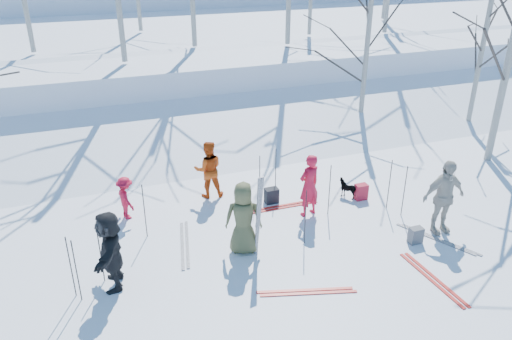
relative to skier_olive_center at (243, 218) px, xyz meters
name	(u,v)px	position (x,y,z in m)	size (l,w,h in m)	color
ground	(279,251)	(0.73, -0.27, -0.83)	(120.00, 120.00, 0.00)	white
snow_ramp	(201,135)	(0.73, 6.73, -0.68)	(70.00, 9.50, 1.40)	white
snow_plateau	(151,51)	(0.73, 16.73, 0.17)	(70.00, 18.00, 2.20)	white
skier_olive_center	(243,218)	(0.00, 0.00, 0.00)	(0.81, 0.53, 1.65)	#494D2E
skier_red_north	(309,185)	(2.00, 0.96, -0.02)	(0.59, 0.38, 1.61)	red
skier_redor_behind	(208,169)	(-0.04, 2.73, -0.05)	(0.75, 0.59, 1.55)	#BD410E
skier_red_seated	(126,198)	(-2.23, 2.32, -0.28)	(0.70, 0.40, 1.09)	red
skier_cream_east	(443,197)	(4.54, -0.79, 0.08)	(1.06, 0.44, 1.81)	beige
skier_grey_west	(110,250)	(-2.78, -0.25, 0.00)	(1.53, 0.49, 1.65)	black
dog	(349,188)	(3.41, 1.42, -0.58)	(0.27, 0.59, 0.50)	black
upright_ski_left	(258,217)	(0.23, -0.25, 0.12)	(0.07, 0.02, 1.90)	silver
upright_ski_right	(259,216)	(0.28, -0.21, 0.12)	(0.07, 0.02, 1.90)	silver
ski_pair_a	(437,239)	(4.30, -1.09, -0.82)	(1.05, 1.78, 0.02)	silver
ski_pair_b	(433,279)	(3.27, -2.27, -0.82)	(0.28, 1.91, 0.02)	red
ski_pair_c	(185,244)	(-1.18, 0.67, -0.82)	(0.57, 1.90, 0.02)	silver
ski_pair_e	(282,207)	(1.54, 1.51, -0.82)	(1.90, 0.22, 0.02)	red
ski_pair_f	(307,292)	(0.70, -1.76, -0.82)	(1.88, 0.71, 0.02)	red
ski_pole_a	(100,253)	(-2.98, -0.05, -0.16)	(0.02, 0.02, 1.34)	black
ski_pole_b	(305,217)	(1.38, -0.18, -0.16)	(0.02, 0.02, 1.34)	black
ski_pole_c	(260,180)	(1.07, 1.89, -0.16)	(0.02, 0.02, 1.34)	black
ski_pole_d	(404,191)	(4.16, 0.13, -0.16)	(0.02, 0.02, 1.34)	black
ski_pole_e	(276,172)	(1.63, 2.19, -0.16)	(0.02, 0.02, 1.34)	black
ski_pole_f	(389,185)	(4.02, 0.55, -0.16)	(0.02, 0.02, 1.34)	black
ski_pole_g	(145,211)	(-1.92, 1.30, -0.16)	(0.02, 0.02, 1.34)	black
ski_pole_h	(329,190)	(2.48, 0.79, -0.16)	(0.02, 0.02, 1.34)	black
ski_pole_i	(71,267)	(-3.53, -0.33, -0.16)	(0.02, 0.02, 1.34)	black
ski_pole_j	(76,271)	(-3.44, -0.49, -0.16)	(0.02, 0.02, 1.34)	black
backpack_red	(361,192)	(3.65, 1.20, -0.62)	(0.32, 0.22, 0.42)	#AF1A2E
backpack_grey	(416,235)	(3.74, -1.02, -0.64)	(0.30, 0.20, 0.38)	#54565B
backpack_dark	(272,196)	(1.37, 1.83, -0.63)	(0.34, 0.24, 0.40)	black
birch_edge_b	(512,44)	(8.66, 2.08, 2.72)	(5.56, 5.56, 7.09)	silver
birch_edge_c	(479,64)	(10.12, 4.65, 1.47)	(3.81, 3.81, 4.59)	silver
birch_edge_e	(366,62)	(6.39, 5.89, 1.54)	(3.91, 3.91, 4.74)	silver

